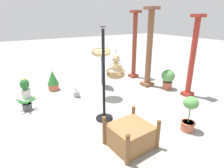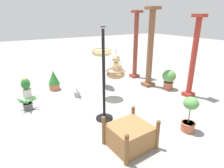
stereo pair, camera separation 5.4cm
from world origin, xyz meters
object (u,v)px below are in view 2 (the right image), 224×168
at_px(greenhouse_pillar_far_back, 136,47).
at_px(potted_plant_tall_leafy, 169,78).
at_px(teddy_bear, 117,65).
at_px(wooden_planter_box, 130,135).
at_px(hanging_basket_with_teddy, 116,74).
at_px(greenhouse_pillar_left, 193,59).
at_px(display_pole_central, 104,94).
at_px(display_sign_board, 104,64).
at_px(potted_plant_fern_front, 26,88).
at_px(potted_plant_flowering_red, 54,80).
at_px(hanging_basket_left_high, 102,52).
at_px(greenhouse_pillar_right, 150,50).
at_px(potted_plant_small_succulent, 28,105).
at_px(potted_plant_bushy_green, 190,113).
at_px(watering_can, 77,94).

distance_m(greenhouse_pillar_far_back, potted_plant_tall_leafy, 2.05).
height_order(teddy_bear, wooden_planter_box, teddy_bear).
relative_size(hanging_basket_with_teddy, greenhouse_pillar_left, 0.27).
xyz_separation_m(display_pole_central, potted_plant_tall_leafy, (-0.65, 3.07, -0.30)).
distance_m(potted_plant_tall_leafy, display_sign_board, 2.43).
xyz_separation_m(potted_plant_fern_front, potted_plant_flowering_red, (-0.21, 0.97, 0.04)).
distance_m(teddy_bear, potted_plant_tall_leafy, 3.09).
bearing_deg(greenhouse_pillar_left, potted_plant_tall_leafy, -172.97).
distance_m(display_pole_central, greenhouse_pillar_far_back, 3.89).
relative_size(hanging_basket_left_high, greenhouse_pillar_right, 0.24).
relative_size(wooden_planter_box, potted_plant_small_succulent, 1.63).
bearing_deg(hanging_basket_left_high, potted_plant_bushy_green, 14.76).
bearing_deg(potted_plant_bushy_green, potted_plant_tall_leafy, 141.93).
bearing_deg(potted_plant_flowering_red, greenhouse_pillar_right, 65.52).
height_order(greenhouse_pillar_left, greenhouse_pillar_far_back, greenhouse_pillar_far_back).
bearing_deg(potted_plant_flowering_red, wooden_planter_box, 5.87).
bearing_deg(hanging_basket_with_teddy, potted_plant_fern_front, -147.62).
height_order(potted_plant_tall_leafy, potted_plant_bushy_green, potted_plant_bushy_green).
distance_m(hanging_basket_with_teddy, greenhouse_pillar_far_back, 3.76).
height_order(hanging_basket_left_high, potted_plant_fern_front, hanging_basket_left_high).
bearing_deg(potted_plant_bushy_green, display_sign_board, -176.46).
bearing_deg(potted_plant_fern_front, potted_plant_small_succulent, -7.51).
height_order(potted_plant_tall_leafy, watering_can, potted_plant_tall_leafy).
bearing_deg(watering_can, greenhouse_pillar_far_back, 104.16).
xyz_separation_m(hanging_basket_left_high, potted_plant_bushy_green, (2.78, 0.73, -1.03)).
distance_m(display_pole_central, watering_can, 1.83).
bearing_deg(potted_plant_fern_front, potted_plant_flowering_red, 102.45).
bearing_deg(wooden_planter_box, greenhouse_pillar_right, 132.53).
bearing_deg(greenhouse_pillar_left, potted_plant_flowering_red, -128.64).
xyz_separation_m(greenhouse_pillar_left, potted_plant_fern_front, (-2.73, -4.64, -0.92)).
distance_m(greenhouse_pillar_right, potted_plant_small_succulent, 4.48).
height_order(wooden_planter_box, watering_can, wooden_planter_box).
xyz_separation_m(display_pole_central, hanging_basket_with_teddy, (0.15, 0.25, 0.52)).
xyz_separation_m(hanging_basket_with_teddy, potted_plant_flowering_red, (-2.93, -0.76, -0.87)).
bearing_deg(greenhouse_pillar_right, potted_plant_bushy_green, -24.88).
distance_m(greenhouse_pillar_far_back, display_sign_board, 1.87).
bearing_deg(greenhouse_pillar_right, wooden_planter_box, -47.47).
xyz_separation_m(greenhouse_pillar_far_back, potted_plant_small_succulent, (0.88, -4.54, -1.18)).
distance_m(hanging_basket_left_high, potted_plant_bushy_green, 3.05).
relative_size(hanging_basket_left_high, potted_plant_small_succulent, 1.22).
relative_size(hanging_basket_with_teddy, potted_plant_bushy_green, 0.83).
height_order(potted_plant_flowering_red, potted_plant_tall_leafy, potted_plant_flowering_red).
bearing_deg(greenhouse_pillar_far_back, hanging_basket_left_high, -62.22).
distance_m(hanging_basket_left_high, watering_can, 1.62).
distance_m(greenhouse_pillar_left, potted_plant_small_succulent, 5.20).
bearing_deg(teddy_bear, greenhouse_pillar_right, 121.38).
height_order(display_pole_central, hanging_basket_left_high, display_pole_central).
distance_m(potted_plant_fern_front, display_sign_board, 2.74).
relative_size(hanging_basket_with_teddy, potted_plant_tall_leafy, 0.98).
relative_size(hanging_basket_with_teddy, hanging_basket_left_high, 1.03).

